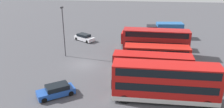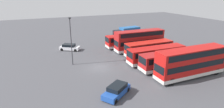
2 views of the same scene
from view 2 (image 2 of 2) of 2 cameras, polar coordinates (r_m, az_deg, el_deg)
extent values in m
plane|color=#47474C|center=(32.27, -3.87, -4.17)|extent=(140.00, 140.00, 0.00)
cube|color=#B71411|center=(43.90, 5.11, 4.30)|extent=(2.84, 10.89, 2.60)
cube|color=silver|center=(44.17, 5.07, 3.01)|extent=(2.88, 10.93, 0.55)
cube|color=black|center=(43.76, 5.14, 5.06)|extent=(2.87, 10.09, 0.90)
cube|color=black|center=(41.59, -1.57, 4.41)|extent=(2.25, 0.12, 1.10)
cylinder|color=black|center=(41.56, 0.85, 1.97)|extent=(0.33, 1.11, 1.10)
cylinder|color=black|center=(43.55, -0.31, 2.76)|extent=(0.33, 1.11, 1.10)
cylinder|color=black|center=(45.20, 10.26, 3.05)|extent=(0.33, 1.11, 1.10)
cylinder|color=black|center=(47.04, 8.81, 3.74)|extent=(0.33, 1.11, 1.10)
cube|color=#A51919|center=(41.01, 8.45, 4.29)|extent=(2.90, 11.13, 4.20)
cube|color=silver|center=(41.50, 8.33, 1.85)|extent=(2.94, 11.17, 0.55)
cube|color=black|center=(41.06, 8.44, 4.02)|extent=(2.94, 10.34, 0.90)
cube|color=black|center=(40.67, 8.55, 6.34)|extent=(2.94, 10.34, 0.90)
cube|color=black|center=(38.62, 1.27, 3.28)|extent=(2.25, 0.13, 1.10)
cylinder|color=black|center=(38.70, 3.86, 0.65)|extent=(0.33, 1.11, 1.10)
cylinder|color=black|center=(40.64, 2.48, 1.56)|extent=(0.33, 1.11, 1.10)
cylinder|color=black|center=(42.81, 13.87, 1.91)|extent=(0.33, 1.11, 1.10)
cylinder|color=black|center=(44.57, 12.21, 2.70)|extent=(0.33, 1.11, 1.10)
cube|color=red|center=(38.17, 11.33, 1.79)|extent=(2.63, 10.06, 2.60)
cube|color=silver|center=(38.48, 11.24, 0.33)|extent=(2.67, 10.10, 0.55)
cube|color=black|center=(38.00, 11.39, 2.66)|extent=(2.68, 9.26, 0.90)
cube|color=black|center=(35.45, 4.63, 1.81)|extent=(2.25, 0.08, 1.10)
cylinder|color=black|center=(35.73, 7.43, -1.03)|extent=(0.31, 1.10, 1.10)
cylinder|color=black|center=(37.56, 5.69, 0.03)|extent=(0.31, 1.10, 1.10)
cylinder|color=black|center=(39.78, 16.45, 0.40)|extent=(0.31, 1.10, 1.10)
cylinder|color=black|center=(41.43, 14.50, 1.30)|extent=(0.31, 1.10, 1.10)
cube|color=#B71411|center=(34.85, 13.59, -0.01)|extent=(2.92, 11.15, 2.60)
cube|color=silver|center=(35.18, 13.46, -1.59)|extent=(2.97, 11.19, 0.55)
cube|color=black|center=(34.67, 13.66, 0.93)|extent=(2.96, 10.35, 0.90)
cube|color=black|center=(31.86, 5.45, -0.18)|extent=(2.25, 0.14, 1.10)
cylinder|color=black|center=(32.19, 8.54, -3.34)|extent=(0.34, 1.11, 1.10)
cylinder|color=black|center=(34.01, 6.64, -2.03)|extent=(0.34, 1.11, 1.10)
cylinder|color=black|center=(36.87, 19.73, -1.38)|extent=(0.34, 1.11, 1.10)
cylinder|color=black|center=(38.47, 17.56, -0.32)|extent=(0.34, 1.11, 1.10)
cube|color=#A51919|center=(32.68, 17.52, -1.62)|extent=(2.86, 11.02, 2.60)
cube|color=silver|center=(33.04, 17.35, -3.29)|extent=(2.90, 11.06, 0.55)
cube|color=black|center=(32.49, 17.62, -0.63)|extent=(2.89, 10.22, 0.90)
cube|color=black|center=(29.39, 9.28, -2.00)|extent=(2.25, 0.12, 1.10)
cylinder|color=black|center=(29.91, 12.59, -5.36)|extent=(0.33, 1.11, 1.10)
cylinder|color=black|center=(31.62, 10.30, -3.86)|extent=(0.33, 1.11, 1.10)
cylinder|color=black|center=(34.97, 23.69, -2.96)|extent=(0.33, 1.11, 1.10)
cylinder|color=black|center=(36.44, 21.22, -1.79)|extent=(0.33, 1.11, 1.10)
cube|color=#B71411|center=(30.37, 23.27, -2.25)|extent=(2.67, 11.81, 4.20)
cube|color=silver|center=(31.02, 22.84, -5.40)|extent=(2.71, 11.85, 0.55)
cube|color=black|center=(30.43, 23.22, -2.60)|extent=(2.73, 11.01, 0.90)
cube|color=black|center=(29.90, 23.63, 0.44)|extent=(2.73, 11.01, 0.90)
cube|color=black|center=(26.63, 14.27, -4.59)|extent=(2.25, 0.08, 1.10)
cylinder|color=black|center=(27.41, 17.82, -8.16)|extent=(0.31, 1.10, 1.10)
cylinder|color=black|center=(28.94, 14.94, -6.40)|extent=(0.31, 1.10, 1.10)
cylinder|color=black|center=(33.67, 29.57, -4.69)|extent=(0.31, 1.10, 1.10)
cylinder|color=black|center=(34.93, 26.71, -3.43)|extent=(0.31, 1.10, 1.10)
cube|color=#235999|center=(52.11, 5.46, 6.75)|extent=(3.00, 5.71, 2.80)
cube|color=black|center=(50.18, 1.90, 6.01)|extent=(2.67, 2.22, 2.20)
cylinder|color=black|center=(49.48, 2.56, 4.63)|extent=(0.37, 1.02, 1.00)
cylinder|color=black|center=(51.36, 1.23, 5.17)|extent=(0.37, 1.02, 1.00)
cylinder|color=black|center=(52.50, 7.70, 5.30)|extent=(0.37, 1.02, 1.00)
cylinder|color=black|center=(54.27, 6.28, 5.80)|extent=(0.37, 1.02, 1.00)
cube|color=#1E479E|center=(23.76, 1.37, -11.61)|extent=(3.96, 4.62, 0.70)
cube|color=black|center=(23.60, 1.63, -10.09)|extent=(2.84, 3.09, 0.55)
cylinder|color=black|center=(22.36, 1.09, -14.36)|extent=(0.54, 0.65, 0.64)
cylinder|color=black|center=(23.08, -2.43, -13.22)|extent=(0.54, 0.65, 0.64)
cylinder|color=black|center=(24.75, 4.88, -10.90)|extent=(0.54, 0.65, 0.64)
cylinder|color=black|center=(25.40, 1.61, -10.00)|extent=(0.54, 0.65, 0.64)
cube|color=silver|center=(42.48, -12.88, 1.83)|extent=(3.90, 4.63, 0.70)
cube|color=black|center=(42.39, -13.19, 2.65)|extent=(2.81, 3.09, 0.55)
cylinder|color=black|center=(42.70, -10.50, 1.79)|extent=(0.53, 0.66, 0.64)
cylinder|color=black|center=(41.27, -11.24, 1.15)|extent=(0.53, 0.66, 0.64)
cylinder|color=black|center=(43.85, -14.39, 1.96)|extent=(0.53, 0.66, 0.64)
cylinder|color=black|center=(42.46, -15.24, 1.34)|extent=(0.53, 0.66, 0.64)
cylinder|color=#38383D|center=(32.89, -12.47, 3.44)|extent=(0.16, 0.16, 8.21)
cube|color=#262628|center=(32.06, -13.01, 10.79)|extent=(0.70, 0.30, 0.24)
camera|label=1|loc=(18.74, 82.24, 9.29)|focal=36.72mm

